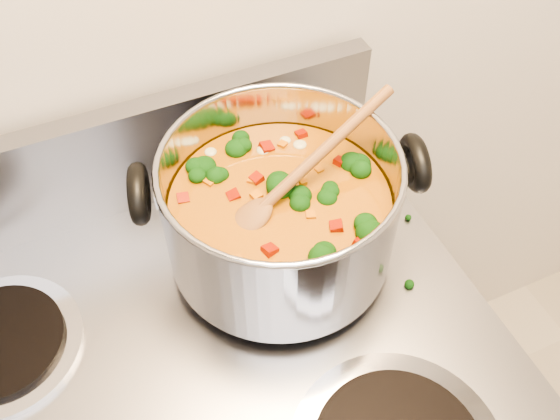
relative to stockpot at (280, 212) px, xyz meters
name	(u,v)px	position (x,y,z in m)	size (l,w,h in m)	color
stockpot	(280,212)	(0.00, 0.00, 0.00)	(0.34, 0.28, 0.17)	#AAAAB2
wooden_spoon	(287,185)	(0.01, 0.00, 0.04)	(0.25, 0.09, 0.11)	brown
cooktop_crumbs	(260,211)	(0.00, 0.08, -0.08)	(0.21, 0.32, 0.01)	black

